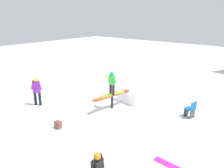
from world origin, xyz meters
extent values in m
plane|color=white|center=(0.00, 0.00, 0.00)|extent=(60.00, 60.00, 0.00)
cylinder|color=black|center=(0.00, 0.00, 0.36)|extent=(0.14, 0.14, 0.72)
cube|color=#A53F1E|center=(0.00, 0.00, 0.76)|extent=(2.54, 0.61, 0.08)
cube|color=white|center=(-1.89, 0.25, 0.33)|extent=(1.98, 1.73, 0.66)
cube|color=#82DE32|center=(0.00, 0.00, 0.81)|extent=(1.51, 0.67, 0.03)
cylinder|color=#2D1D1E|center=(-0.04, -0.13, 1.10)|extent=(0.14, 0.14, 0.55)
cylinder|color=#2D1D1E|center=(0.04, 0.13, 1.10)|extent=(0.14, 0.14, 0.55)
cube|color=green|center=(0.00, 0.00, 1.63)|extent=(0.30, 0.39, 0.52)
cylinder|color=green|center=(-0.06, -0.21, 1.75)|extent=(0.17, 0.34, 0.48)
cylinder|color=green|center=(0.06, 0.21, 1.75)|extent=(0.17, 0.34, 0.48)
sphere|color=teal|center=(0.00, 0.00, 2.00)|extent=(0.22, 0.22, 0.22)
cylinder|color=black|center=(2.32, -3.41, 0.38)|extent=(0.16, 0.16, 0.77)
cylinder|color=black|center=(2.45, -3.67, 0.38)|extent=(0.16, 0.16, 0.77)
cube|color=purple|center=(2.38, -3.54, 1.07)|extent=(0.37, 0.44, 0.61)
cylinder|color=purple|center=(2.28, -3.33, 1.21)|extent=(0.19, 0.25, 0.55)
cylinder|color=purple|center=(2.48, -3.75, 1.21)|extent=(0.19, 0.25, 0.55)
sphere|color=yellow|center=(2.38, -3.54, 1.50)|extent=(0.24, 0.24, 0.24)
cube|color=black|center=(5.00, 3.65, 0.96)|extent=(0.33, 0.22, 0.54)
cylinder|color=black|center=(4.80, 3.64, 1.08)|extent=(0.19, 0.09, 0.47)
cylinder|color=black|center=(5.20, 3.67, 1.08)|extent=(0.19, 0.09, 0.47)
sphere|color=orange|center=(5.00, 3.65, 1.33)|extent=(0.21, 0.21, 0.21)
cube|color=#C325A1|center=(2.46, 4.75, 0.01)|extent=(0.34, 1.41, 0.02)
cube|color=#85E430|center=(-4.39, -3.98, 0.01)|extent=(0.86, 1.44, 0.02)
cube|color=#3F3F44|center=(-1.69, 3.53, 0.22)|extent=(0.39, 0.12, 0.44)
cube|color=#3F3F44|center=(-1.61, 3.88, 0.22)|extent=(0.39, 0.12, 0.44)
cube|color=#1665AE|center=(-1.65, 3.71, 0.46)|extent=(0.53, 0.53, 0.04)
cube|color=#1665AE|center=(-1.60, 3.90, 0.68)|extent=(0.44, 0.14, 0.40)
cube|color=brown|center=(3.30, -0.44, 0.17)|extent=(0.23, 0.31, 0.34)
camera|label=1|loc=(8.56, 7.14, 4.95)|focal=35.00mm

